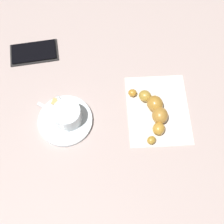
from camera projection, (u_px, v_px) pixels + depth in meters
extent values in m
plane|color=#B19D98|center=(114.00, 111.00, 0.74)|extent=(1.80, 1.80, 0.00)
cylinder|color=silver|center=(65.00, 119.00, 0.72)|extent=(0.13, 0.13, 0.01)
cylinder|color=silver|center=(68.00, 116.00, 0.69)|extent=(0.07, 0.07, 0.05)
cylinder|color=#44280E|center=(67.00, 116.00, 0.69)|extent=(0.06, 0.06, 0.00)
torus|color=silver|center=(61.00, 102.00, 0.70)|extent=(0.02, 0.04, 0.04)
cube|color=silver|center=(53.00, 112.00, 0.72)|extent=(0.07, 0.07, 0.00)
ellipsoid|color=silver|center=(74.00, 123.00, 0.71)|extent=(0.03, 0.03, 0.01)
cube|color=tan|center=(65.00, 105.00, 0.73)|extent=(0.07, 0.05, 0.01)
cube|color=silver|center=(158.00, 110.00, 0.74)|extent=(0.19, 0.22, 0.00)
ellipsoid|color=#AC832F|center=(151.00, 140.00, 0.69)|extent=(0.03, 0.03, 0.02)
ellipsoid|color=#B88531|center=(159.00, 129.00, 0.70)|extent=(0.04, 0.04, 0.03)
ellipsoid|color=#AC7931|center=(160.00, 115.00, 0.71)|extent=(0.05, 0.05, 0.04)
ellipsoid|color=#AC792D|center=(155.00, 104.00, 0.72)|extent=(0.05, 0.05, 0.04)
ellipsoid|color=#AB8633|center=(145.00, 96.00, 0.73)|extent=(0.04, 0.04, 0.03)
ellipsoid|color=#B27D29|center=(132.00, 93.00, 0.74)|extent=(0.03, 0.03, 0.02)
cube|color=black|center=(34.00, 52.00, 0.80)|extent=(0.14, 0.08, 0.01)
cube|color=black|center=(34.00, 51.00, 0.80)|extent=(0.12, 0.07, 0.00)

